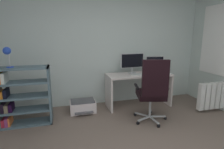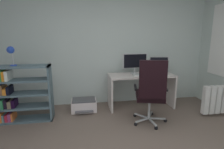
{
  "view_description": "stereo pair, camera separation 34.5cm",
  "coord_description": "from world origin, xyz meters",
  "px_view_note": "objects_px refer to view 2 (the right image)",
  "views": [
    {
      "loc": [
        -0.81,
        -1.59,
        1.55
      ],
      "look_at": [
        0.08,
        1.67,
        0.81
      ],
      "focal_mm": 29.1,
      "sensor_mm": 36.0,
      "label": 1
    },
    {
      "loc": [
        -0.47,
        -1.66,
        1.55
      ],
      "look_at": [
        0.08,
        1.67,
        0.81
      ],
      "focal_mm": 29.1,
      "sensor_mm": 36.0,
      "label": 2
    }
  ],
  "objects_px": {
    "desk": "(141,83)",
    "bookshelf": "(19,94)",
    "monitor_secondary": "(159,64)",
    "keyboard": "(141,75)",
    "monitor_main": "(135,62)",
    "desk_lamp": "(11,52)",
    "office_chair": "(151,91)",
    "computer_mouse": "(153,74)",
    "printer": "(84,105)"
  },
  "relations": [
    {
      "from": "monitor_main",
      "to": "office_chair",
      "type": "height_order",
      "value": "office_chair"
    },
    {
      "from": "desk",
      "to": "keyboard",
      "type": "distance_m",
      "value": 0.23
    },
    {
      "from": "monitor_main",
      "to": "printer",
      "type": "xyz_separation_m",
      "value": [
        -1.12,
        -0.14,
        -0.87
      ]
    },
    {
      "from": "monitor_secondary",
      "to": "bookshelf",
      "type": "relative_size",
      "value": 0.41
    },
    {
      "from": "monitor_secondary",
      "to": "bookshelf",
      "type": "bearing_deg",
      "value": -171.68
    },
    {
      "from": "keyboard",
      "to": "desk",
      "type": "bearing_deg",
      "value": 66.14
    },
    {
      "from": "monitor_secondary",
      "to": "computer_mouse",
      "type": "bearing_deg",
      "value": -132.54
    },
    {
      "from": "desk_lamp",
      "to": "computer_mouse",
      "type": "bearing_deg",
      "value": 4.14
    },
    {
      "from": "monitor_secondary",
      "to": "printer",
      "type": "bearing_deg",
      "value": -175.19
    },
    {
      "from": "desk_lamp",
      "to": "printer",
      "type": "xyz_separation_m",
      "value": [
        1.2,
        0.27,
        -1.15
      ]
    },
    {
      "from": "desk",
      "to": "computer_mouse",
      "type": "relative_size",
      "value": 13.87
    },
    {
      "from": "monitor_secondary",
      "to": "computer_mouse",
      "type": "relative_size",
      "value": 4.19
    },
    {
      "from": "computer_mouse",
      "to": "desk_lamp",
      "type": "bearing_deg",
      "value": -164.47
    },
    {
      "from": "monitor_main",
      "to": "desk_lamp",
      "type": "xyz_separation_m",
      "value": [
        -2.32,
        -0.41,
        0.29
      ]
    },
    {
      "from": "monitor_main",
      "to": "computer_mouse",
      "type": "height_order",
      "value": "monitor_main"
    },
    {
      "from": "desk",
      "to": "printer",
      "type": "bearing_deg",
      "value": -179.32
    },
    {
      "from": "office_chair",
      "to": "printer",
      "type": "xyz_separation_m",
      "value": [
        -1.13,
        0.82,
        -0.5
      ]
    },
    {
      "from": "monitor_main",
      "to": "desk_lamp",
      "type": "bearing_deg",
      "value": -169.92
    },
    {
      "from": "desk",
      "to": "bookshelf",
      "type": "bearing_deg",
      "value": -173.15
    },
    {
      "from": "monitor_main",
      "to": "computer_mouse",
      "type": "xyz_separation_m",
      "value": [
        0.34,
        -0.22,
        -0.24
      ]
    },
    {
      "from": "desk_lamp",
      "to": "keyboard",
      "type": "bearing_deg",
      "value": 4.81
    },
    {
      "from": "desk",
      "to": "keyboard",
      "type": "xyz_separation_m",
      "value": [
        -0.04,
        -0.09,
        0.21
      ]
    },
    {
      "from": "computer_mouse",
      "to": "office_chair",
      "type": "distance_m",
      "value": 0.82
    },
    {
      "from": "monitor_secondary",
      "to": "desk_lamp",
      "type": "relative_size",
      "value": 1.25
    },
    {
      "from": "desk",
      "to": "monitor_main",
      "type": "height_order",
      "value": "monitor_main"
    },
    {
      "from": "bookshelf",
      "to": "desk_lamp",
      "type": "height_order",
      "value": "desk_lamp"
    },
    {
      "from": "desk_lamp",
      "to": "printer",
      "type": "bearing_deg",
      "value": 12.78
    },
    {
      "from": "office_chair",
      "to": "desk_lamp",
      "type": "distance_m",
      "value": 2.48
    },
    {
      "from": "desk",
      "to": "monitor_main",
      "type": "distance_m",
      "value": 0.49
    },
    {
      "from": "monitor_main",
      "to": "monitor_secondary",
      "type": "xyz_separation_m",
      "value": [
        0.55,
        0.0,
        -0.05
      ]
    },
    {
      "from": "monitor_main",
      "to": "desk_lamp",
      "type": "relative_size",
      "value": 1.64
    },
    {
      "from": "monitor_secondary",
      "to": "bookshelf",
      "type": "height_order",
      "value": "monitor_secondary"
    },
    {
      "from": "computer_mouse",
      "to": "bookshelf",
      "type": "relative_size",
      "value": 0.1
    },
    {
      "from": "keyboard",
      "to": "bookshelf",
      "type": "bearing_deg",
      "value": -174.22
    },
    {
      "from": "monitor_secondary",
      "to": "desk_lamp",
      "type": "xyz_separation_m",
      "value": [
        -2.87,
        -0.41,
        0.34
      ]
    },
    {
      "from": "desk",
      "to": "office_chair",
      "type": "relative_size",
      "value": 1.19
    },
    {
      "from": "printer",
      "to": "computer_mouse",
      "type": "bearing_deg",
      "value": -3.11
    },
    {
      "from": "desk",
      "to": "printer",
      "type": "height_order",
      "value": "desk"
    },
    {
      "from": "desk_lamp",
      "to": "bookshelf",
      "type": "bearing_deg",
      "value": -0.11
    },
    {
      "from": "desk",
      "to": "bookshelf",
      "type": "height_order",
      "value": "bookshelf"
    },
    {
      "from": "computer_mouse",
      "to": "monitor_secondary",
      "type": "bearing_deg",
      "value": 58.85
    },
    {
      "from": "monitor_main",
      "to": "bookshelf",
      "type": "relative_size",
      "value": 0.53
    },
    {
      "from": "monitor_secondary",
      "to": "monitor_main",
      "type": "bearing_deg",
      "value": -179.99
    },
    {
      "from": "keyboard",
      "to": "desk_lamp",
      "type": "height_order",
      "value": "desk_lamp"
    },
    {
      "from": "monitor_main",
      "to": "computer_mouse",
      "type": "relative_size",
      "value": 5.5
    },
    {
      "from": "desk",
      "to": "bookshelf",
      "type": "relative_size",
      "value": 1.35
    },
    {
      "from": "desk",
      "to": "office_chair",
      "type": "distance_m",
      "value": 0.84
    },
    {
      "from": "desk",
      "to": "keyboard",
      "type": "relative_size",
      "value": 4.08
    },
    {
      "from": "monitor_main",
      "to": "office_chair",
      "type": "distance_m",
      "value": 1.02
    },
    {
      "from": "printer",
      "to": "desk_lamp",
      "type": "bearing_deg",
      "value": -167.22
    }
  ]
}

